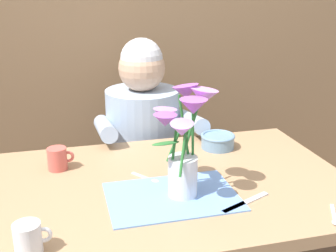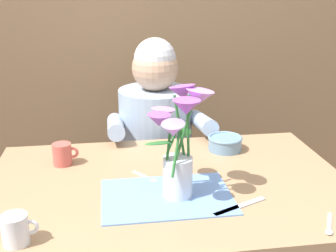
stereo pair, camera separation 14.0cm
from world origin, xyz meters
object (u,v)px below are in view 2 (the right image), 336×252
seated_person (156,158)px  tea_cup (16,230)px  ceramic_mug (63,154)px  ceramic_bowl (225,143)px  flower_vase (179,138)px  dinner_knife (240,206)px

seated_person → tea_cup: 1.04m
ceramic_mug → tea_cup: size_ratio=1.00×
ceramic_bowl → ceramic_mug: bearing=-175.4°
seated_person → flower_vase: bearing=-87.0°
dinner_knife → ceramic_mug: ceramic_mug is taller
flower_vase → ceramic_bowl: 0.45m
dinner_knife → ceramic_bowl: bearing=56.1°
flower_vase → ceramic_bowl: (0.25, 0.35, -0.16)m
seated_person → ceramic_bowl: bearing=-53.8°
ceramic_bowl → dinner_knife: bearing=-99.9°
seated_person → tea_cup: (-0.46, -0.90, 0.22)m
seated_person → ceramic_bowl: (0.23, -0.37, 0.21)m
tea_cup → dinner_knife: bearing=8.5°
flower_vase → ceramic_bowl: bearing=54.7°
seated_person → ceramic_bowl: size_ratio=8.35×
flower_vase → tea_cup: (-0.45, -0.19, -0.15)m
dinner_knife → ceramic_mug: 0.67m
seated_person → dinner_knife: 0.84m
seated_person → tea_cup: bearing=-112.9°
tea_cup → flower_vase: bearing=22.6°
flower_vase → dinner_knife: bearing=-29.3°
ceramic_bowl → tea_cup: bearing=-142.5°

